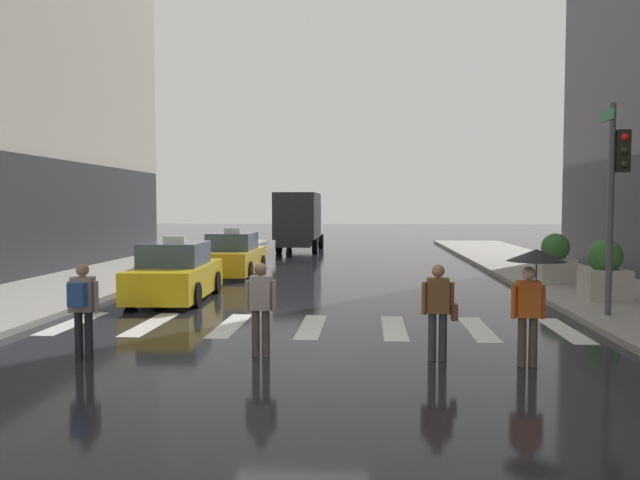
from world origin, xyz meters
The scene contains 12 objects.
ground_plane centered at (0.00, 0.00, 0.00)m, with size 160.00×160.00×0.00m, color black.
crosswalk_markings centered at (0.00, 3.00, 0.00)m, with size 11.30×2.80×0.01m.
traffic_light_pole centered at (6.82, 4.13, 3.26)m, with size 0.44×0.84×4.80m.
taxi_lead centered at (-4.16, 6.64, 0.72)m, with size 2.08×4.61×1.80m.
taxi_second centered at (-3.86, 12.85, 0.72)m, with size 1.94×4.54×1.80m.
box_truck centered at (-2.65, 25.30, 1.85)m, with size 2.28×7.54×3.35m.
pedestrian_with_umbrella centered at (3.93, -0.13, 1.52)m, with size 0.96×0.96×1.94m.
pedestrian_with_backpack centered at (-3.68, -0.18, 0.97)m, with size 0.55×0.43×1.65m.
pedestrian_with_handbag centered at (2.43, 0.15, 0.93)m, with size 0.60×0.24×1.65m.
pedestrian_plain_coat centered at (-0.65, 0.25, 0.94)m, with size 0.55×0.24×1.65m.
planter_near_corner centered at (7.55, 6.64, 0.87)m, with size 1.10×1.10×1.60m.
planter_mid_block centered at (7.31, 10.26, 0.87)m, with size 1.10×1.10×1.60m.
Camera 1 is at (1.21, -10.58, 2.65)m, focal length 35.28 mm.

